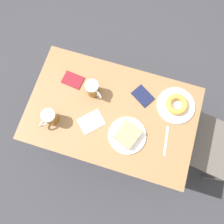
% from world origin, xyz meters
% --- Properties ---
extents(ground_plane, '(8.00, 8.00, 0.00)m').
position_xyz_m(ground_plane, '(0.00, 0.00, 0.00)').
color(ground_plane, '#333338').
extents(table, '(0.64, 1.03, 0.76)m').
position_xyz_m(table, '(0.00, 0.00, 0.68)').
color(table, olive).
rests_on(table, ground_plane).
extents(plate_with_cake, '(0.22, 0.22, 0.05)m').
position_xyz_m(plate_with_cake, '(0.11, 0.13, 0.78)').
color(plate_with_cake, silver).
rests_on(plate_with_cake, table).
extents(plate_with_donut, '(0.23, 0.23, 0.05)m').
position_xyz_m(plate_with_donut, '(-0.16, 0.36, 0.78)').
color(plate_with_donut, silver).
rests_on(plate_with_donut, table).
extents(beer_mug_left, '(0.08, 0.11, 0.11)m').
position_xyz_m(beer_mug_left, '(-0.09, -0.15, 0.81)').
color(beer_mug_left, '#8C5619').
rests_on(beer_mug_left, table).
extents(beer_mug_center, '(0.11, 0.08, 0.11)m').
position_xyz_m(beer_mug_center, '(0.15, -0.33, 0.81)').
color(beer_mug_center, '#8C5619').
rests_on(beer_mug_center, table).
extents(napkin_folded, '(0.18, 0.17, 0.00)m').
position_xyz_m(napkin_folded, '(0.09, -0.10, 0.76)').
color(napkin_folded, white).
rests_on(napkin_folded, table).
extents(fork, '(0.18, 0.03, 0.00)m').
position_xyz_m(fork, '(0.07, 0.36, 0.76)').
color(fork, silver).
rests_on(fork, table).
extents(passport_near_edge, '(0.10, 0.14, 0.01)m').
position_xyz_m(passport_near_edge, '(-0.13, -0.30, 0.76)').
color(passport_near_edge, maroon).
rests_on(passport_near_edge, table).
extents(passport_far_edge, '(0.14, 0.15, 0.01)m').
position_xyz_m(passport_far_edge, '(-0.16, 0.15, 0.76)').
color(passport_far_edge, '#141938').
rests_on(passport_far_edge, table).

